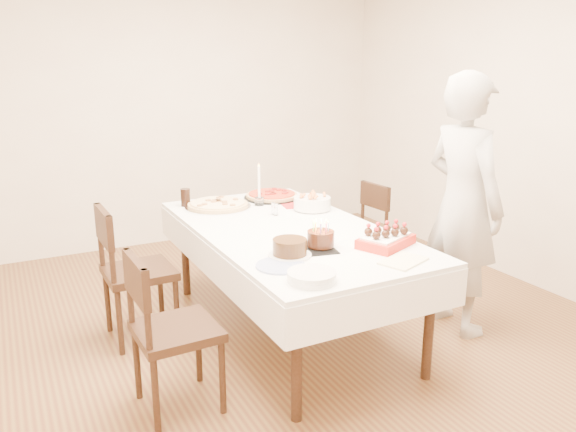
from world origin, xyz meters
name	(u,v)px	position (x,y,z in m)	size (l,w,h in m)	color
floor	(292,336)	(0.00, 0.00, 0.00)	(5.00, 5.00, 0.00)	#58301E
wall_back	(176,111)	(0.00, 2.50, 1.35)	(4.50, 0.04, 2.70)	beige
wall_right	(539,123)	(2.25, 0.00, 1.35)	(0.04, 5.00, 2.70)	beige
dining_table	(288,280)	(0.03, 0.10, 0.38)	(1.14, 2.14, 0.75)	silver
chair_right_savory	(357,234)	(0.98, 0.66, 0.42)	(0.43, 0.43, 0.84)	#321C10
chair_left_savory	(139,272)	(-0.90, 0.48, 0.47)	(0.48, 0.48, 0.94)	#321C10
chair_left_dessert	(176,331)	(-0.92, -0.42, 0.45)	(0.46, 0.46, 0.90)	#321C10
person	(463,205)	(1.11, -0.38, 0.89)	(0.65, 0.43, 1.78)	#BDB8B2
pizza_white	(218,205)	(-0.20, 0.83, 0.77)	(0.50, 0.50, 0.04)	beige
pizza_pepperoni	(272,196)	(0.30, 0.92, 0.77)	(0.46, 0.46, 0.04)	red
red_placemat	(297,204)	(0.39, 0.64, 0.75)	(0.25, 0.25, 0.01)	#B21E1E
pasta_bowl	(312,203)	(0.41, 0.44, 0.80)	(0.28, 0.28, 0.09)	white
taper_candle	(259,184)	(0.11, 0.75, 0.92)	(0.07, 0.07, 0.33)	white
shaker_pair	(276,210)	(0.09, 0.42, 0.79)	(0.08, 0.08, 0.09)	white
cola_glass	(185,197)	(-0.40, 0.99, 0.82)	(0.07, 0.07, 0.14)	black
layer_cake	(290,248)	(-0.23, -0.40, 0.80)	(0.25, 0.25, 0.10)	#38200E
cake_board	(309,249)	(-0.06, -0.34, 0.75)	(0.29, 0.29, 0.01)	black
birthday_cake	(321,233)	(0.01, -0.36, 0.84)	(0.16, 0.16, 0.16)	#3D1C10
strawberry_box	(386,239)	(0.37, -0.51, 0.79)	(0.34, 0.23, 0.08)	red
box_lid	(403,262)	(0.29, -0.78, 0.75)	(0.27, 0.18, 0.02)	beige
plate_stack	(312,276)	(-0.30, -0.79, 0.78)	(0.25, 0.25, 0.05)	white
china_plate	(280,265)	(-0.35, -0.53, 0.76)	(0.27, 0.27, 0.01)	white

